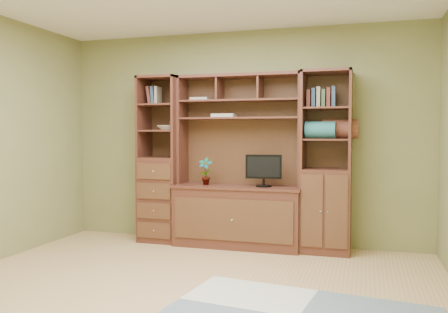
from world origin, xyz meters
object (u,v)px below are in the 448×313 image
(monitor, at_px, (264,165))
(left_tower, at_px, (161,159))
(center_hutch, at_px, (238,161))
(right_tower, at_px, (326,162))

(monitor, bearing_deg, left_tower, 170.54)
(center_hutch, distance_m, monitor, 0.32)
(left_tower, xyz_separation_m, right_tower, (2.02, 0.00, 0.00))
(center_hutch, distance_m, right_tower, 1.03)
(right_tower, bearing_deg, monitor, -173.93)
(left_tower, relative_size, right_tower, 1.00)
(monitor, bearing_deg, center_hutch, 167.55)
(right_tower, bearing_deg, center_hutch, -177.77)
(left_tower, distance_m, monitor, 1.32)
(left_tower, height_order, right_tower, same)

